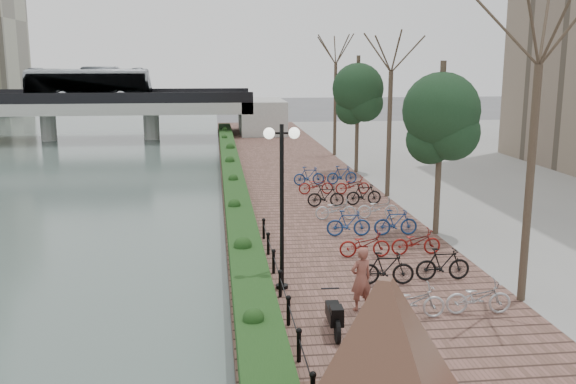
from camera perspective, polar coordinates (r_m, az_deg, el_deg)
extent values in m
plane|color=#59595B|center=(15.60, -4.82, -15.07)|extent=(220.00, 220.00, 0.00)
cube|color=brown|center=(32.45, 1.26, -0.41)|extent=(8.00, 75.00, 0.50)
cube|color=#1B3C16|center=(34.52, -4.90, 1.21)|extent=(1.10, 56.00, 0.60)
cylinder|color=black|center=(14.43, 0.98, -13.59)|extent=(0.10, 0.10, 0.70)
cylinder|color=black|center=(16.25, 0.04, -10.61)|extent=(0.10, 0.10, 0.70)
cylinder|color=black|center=(18.10, -0.69, -8.24)|extent=(0.10, 0.10, 0.70)
cylinder|color=black|center=(19.99, -1.28, -6.30)|extent=(0.10, 0.10, 0.70)
cylinder|color=black|center=(21.89, -1.77, -4.70)|extent=(0.10, 0.10, 0.70)
cylinder|color=black|center=(23.81, -2.17, -3.36)|extent=(0.10, 0.10, 0.70)
pyramid|color=#4A2C20|center=(11.36, 8.41, -14.16)|extent=(5.08, 5.08, 2.74)
cylinder|color=black|center=(18.19, -0.55, -1.45)|extent=(0.12, 0.12, 4.77)
cylinder|color=black|center=(17.83, -0.57, 5.25)|extent=(0.70, 0.06, 0.06)
sphere|color=white|center=(17.80, -1.69, 5.24)|extent=(0.32, 0.32, 0.32)
sphere|color=white|center=(17.87, 0.55, 5.27)|extent=(0.32, 0.32, 0.32)
imported|color=brown|center=(17.13, 6.51, -7.66)|extent=(0.73, 0.60, 1.73)
imported|color=#B5B7BB|center=(16.97, 10.94, -9.48)|extent=(0.60, 1.71, 0.90)
imported|color=black|center=(19.30, 8.64, -6.63)|extent=(0.47, 1.66, 1.00)
imported|color=maroon|center=(21.72, 6.85, -4.64)|extent=(0.60, 1.71, 0.90)
imported|color=navy|center=(24.15, 5.44, -2.83)|extent=(0.47, 1.66, 1.00)
imported|color=#B5B7BB|center=(26.64, 4.29, -1.55)|extent=(0.60, 1.71, 0.90)
imported|color=black|center=(29.12, 3.33, -0.30)|extent=(0.47, 1.66, 1.00)
imported|color=maroon|center=(31.65, 2.53, 0.57)|extent=(0.60, 1.72, 0.90)
imported|color=navy|center=(34.16, 1.85, 1.48)|extent=(0.47, 1.66, 1.00)
imported|color=#B5B7BB|center=(17.57, 16.62, -9.02)|extent=(0.60, 1.71, 0.90)
imported|color=black|center=(19.83, 13.70, -6.33)|extent=(0.47, 1.66, 1.00)
imported|color=maroon|center=(22.19, 11.39, -4.44)|extent=(0.60, 1.71, 0.90)
imported|color=navy|center=(24.58, 9.55, -2.68)|extent=(0.47, 1.66, 1.00)
imported|color=#B5B7BB|center=(27.03, 8.04, -1.44)|extent=(0.60, 1.71, 0.90)
imported|color=black|center=(29.48, 6.78, -0.22)|extent=(0.47, 1.66, 1.00)
imported|color=maroon|center=(31.98, 5.72, 0.64)|extent=(0.60, 1.72, 0.90)
imported|color=navy|center=(34.47, 4.81, 1.54)|extent=(0.47, 1.66, 1.00)
cube|color=#A9A9A3|center=(60.87, -20.64, 7.09)|extent=(36.00, 8.00, 1.00)
cube|color=black|center=(57.05, -21.65, 7.72)|extent=(36.00, 0.15, 0.90)
cube|color=black|center=(64.61, -19.88, 8.21)|extent=(36.00, 0.15, 0.90)
cylinder|color=#A9A9A3|center=(61.01, -20.53, 5.45)|extent=(1.40, 1.40, 2.50)
cylinder|color=#A9A9A3|center=(59.49, -12.05, 5.79)|extent=(1.40, 1.40, 2.50)
imported|color=silver|center=(59.98, -17.28, 9.17)|extent=(2.52, 10.77, 3.00)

